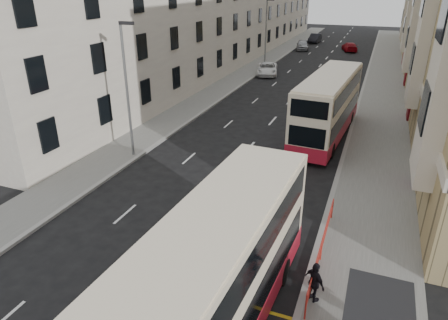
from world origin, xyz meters
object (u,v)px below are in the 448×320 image
at_px(street_lamp_near, 127,84).
at_px(car_silver, 302,45).
at_px(white_van, 267,69).
at_px(car_dark, 315,38).
at_px(double_decker_front, 211,288).
at_px(street_lamp_far, 266,30).
at_px(car_red, 350,47).
at_px(double_decker_rear, 328,106).
at_px(pedestrian_far, 315,282).

bearing_deg(street_lamp_near, car_silver, 87.98).
height_order(white_van, car_dark, car_dark).
xyz_separation_m(street_lamp_near, double_decker_front, (10.15, -11.44, -2.35)).
xyz_separation_m(street_lamp_near, white_van, (1.37, 26.15, -3.95)).
distance_m(street_lamp_far, car_red, 19.82).
xyz_separation_m(white_van, car_dark, (0.79, 28.58, 0.08)).
distance_m(street_lamp_near, car_red, 48.29).
distance_m(white_van, car_red, 22.43).
xyz_separation_m(car_dark, car_red, (6.61, -7.40, -0.10)).
bearing_deg(double_decker_rear, car_red, 97.02).
bearing_deg(street_lamp_far, double_decker_rear, -64.14).
height_order(car_silver, car_dark, car_silver).
xyz_separation_m(street_lamp_near, double_decker_rear, (10.72, 7.87, -2.37)).
xyz_separation_m(double_decker_front, double_decker_rear, (0.57, 19.31, -0.02)).
relative_size(street_lamp_far, white_van, 1.61).
bearing_deg(car_red, pedestrian_far, 78.95).
bearing_deg(pedestrian_far, street_lamp_far, -32.03).
relative_size(street_lamp_far, pedestrian_far, 5.23).
xyz_separation_m(pedestrian_far, car_red, (-3.93, 55.87, -0.25)).
distance_m(double_decker_front, white_van, 38.63).
bearing_deg(pedestrian_far, car_red, -46.24).
bearing_deg(car_silver, car_red, 0.78).
height_order(street_lamp_near, car_silver, street_lamp_near).
relative_size(double_decker_front, white_van, 2.28).
bearing_deg(white_van, street_lamp_near, -106.74).
relative_size(street_lamp_far, car_silver, 1.75).
distance_m(double_decker_front, double_decker_rear, 19.32).
height_order(double_decker_front, pedestrian_far, double_decker_front).
xyz_separation_m(white_van, car_red, (7.40, 21.18, -0.02)).
distance_m(street_lamp_far, white_van, 5.68).
height_order(street_lamp_near, pedestrian_far, street_lamp_near).
relative_size(double_decker_front, pedestrian_far, 7.42).
bearing_deg(white_van, double_decker_front, -90.59).
bearing_deg(car_silver, double_decker_rear, -86.86).
bearing_deg(white_van, double_decker_rear, -76.63).
relative_size(double_decker_front, car_red, 2.47).
height_order(street_lamp_far, double_decker_front, street_lamp_far).
bearing_deg(double_decker_rear, car_silver, 107.63).
xyz_separation_m(street_lamp_near, car_silver, (1.62, 45.93, -3.86)).
xyz_separation_m(car_silver, car_dark, (0.53, 8.80, -0.01)).
bearing_deg(street_lamp_far, pedestrian_far, -71.76).
bearing_deg(car_dark, street_lamp_near, -90.17).
bearing_deg(car_dark, white_van, -89.49).
relative_size(street_lamp_near, car_red, 1.74).
bearing_deg(car_silver, double_decker_front, -91.86).
height_order(street_lamp_far, pedestrian_far, street_lamp_far).
bearing_deg(double_decker_front, street_lamp_near, 134.24).
height_order(street_lamp_near, double_decker_rear, street_lamp_near).
bearing_deg(car_silver, street_lamp_near, -102.34).
height_order(street_lamp_near, car_dark, street_lamp_near).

